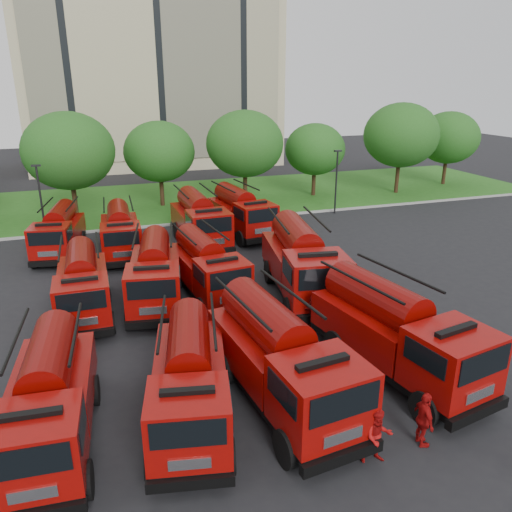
{
  "coord_description": "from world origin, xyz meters",
  "views": [
    {
      "loc": [
        -6.85,
        -18.33,
        10.36
      ],
      "look_at": [
        0.89,
        4.51,
        1.8
      ],
      "focal_mm": 35.0,
      "sensor_mm": 36.0,
      "label": 1
    }
  ],
  "objects_px": {
    "fire_truck_0": "(49,399)",
    "firefighter_2": "(421,444)",
    "fire_truck_1": "(190,380)",
    "firefighter_3": "(383,350)",
    "fire_truck_3": "(396,332)",
    "fire_truck_6": "(207,267)",
    "fire_truck_8": "(59,232)",
    "firefighter_1": "(375,461)",
    "firefighter_4": "(71,359)",
    "fire_truck_5": "(155,273)",
    "fire_truck_10": "(200,220)",
    "fire_truck_2": "(281,358)",
    "firefighter_5": "(314,331)",
    "fire_truck_11": "(241,212)",
    "fire_truck_7": "(302,262)",
    "fire_truck_9": "(120,232)",
    "fire_truck_4": "(83,284)"
  },
  "relations": [
    {
      "from": "fire_truck_6",
      "to": "fire_truck_8",
      "type": "bearing_deg",
      "value": 122.43
    },
    {
      "from": "fire_truck_3",
      "to": "firefighter_4",
      "type": "height_order",
      "value": "fire_truck_3"
    },
    {
      "from": "firefighter_4",
      "to": "firefighter_3",
      "type": "bearing_deg",
      "value": -168.11
    },
    {
      "from": "fire_truck_3",
      "to": "firefighter_1",
      "type": "xyz_separation_m",
      "value": [
        -3.05,
        -3.83,
        -1.71
      ]
    },
    {
      "from": "fire_truck_5",
      "to": "fire_truck_9",
      "type": "relative_size",
      "value": 1.08
    },
    {
      "from": "fire_truck_9",
      "to": "firefighter_5",
      "type": "bearing_deg",
      "value": -58.95
    },
    {
      "from": "firefighter_1",
      "to": "fire_truck_0",
      "type": "bearing_deg",
      "value": 167.77
    },
    {
      "from": "fire_truck_5",
      "to": "fire_truck_10",
      "type": "relative_size",
      "value": 0.97
    },
    {
      "from": "fire_truck_5",
      "to": "firefighter_3",
      "type": "distance_m",
      "value": 11.13
    },
    {
      "from": "fire_truck_1",
      "to": "firefighter_4",
      "type": "distance_m",
      "value": 6.57
    },
    {
      "from": "fire_truck_0",
      "to": "fire_truck_11",
      "type": "xyz_separation_m",
      "value": [
        11.65,
        18.72,
        0.09
      ]
    },
    {
      "from": "fire_truck_8",
      "to": "fire_truck_5",
      "type": "bearing_deg",
      "value": -53.59
    },
    {
      "from": "fire_truck_5",
      "to": "fire_truck_8",
      "type": "relative_size",
      "value": 1.07
    },
    {
      "from": "fire_truck_1",
      "to": "firefighter_3",
      "type": "bearing_deg",
      "value": 24.3
    },
    {
      "from": "fire_truck_8",
      "to": "firefighter_1",
      "type": "distance_m",
      "value": 23.91
    },
    {
      "from": "firefighter_3",
      "to": "fire_truck_7",
      "type": "bearing_deg",
      "value": -123.42
    },
    {
      "from": "fire_truck_3",
      "to": "fire_truck_5",
      "type": "xyz_separation_m",
      "value": [
        -7.46,
        9.04,
        -0.14
      ]
    },
    {
      "from": "fire_truck_8",
      "to": "firefighter_5",
      "type": "bearing_deg",
      "value": -43.61
    },
    {
      "from": "fire_truck_2",
      "to": "firefighter_5",
      "type": "bearing_deg",
      "value": 46.41
    },
    {
      "from": "fire_truck_6",
      "to": "fire_truck_8",
      "type": "xyz_separation_m",
      "value": [
        -7.23,
        9.08,
        -0.06
      ]
    },
    {
      "from": "fire_truck_7",
      "to": "fire_truck_10",
      "type": "bearing_deg",
      "value": 116.21
    },
    {
      "from": "fire_truck_9",
      "to": "firefighter_5",
      "type": "distance_m",
      "value": 14.86
    },
    {
      "from": "fire_truck_5",
      "to": "firefighter_1",
      "type": "xyz_separation_m",
      "value": [
        4.41,
        -12.86,
        -1.57
      ]
    },
    {
      "from": "fire_truck_1",
      "to": "fire_truck_11",
      "type": "height_order",
      "value": "fire_truck_11"
    },
    {
      "from": "fire_truck_10",
      "to": "fire_truck_3",
      "type": "bearing_deg",
      "value": -80.52
    },
    {
      "from": "fire_truck_3",
      "to": "firefighter_2",
      "type": "distance_m",
      "value": 4.27
    },
    {
      "from": "fire_truck_3",
      "to": "fire_truck_6",
      "type": "relative_size",
      "value": 1.13
    },
    {
      "from": "fire_truck_2",
      "to": "fire_truck_5",
      "type": "xyz_separation_m",
      "value": [
        -2.82,
        9.39,
        -0.13
      ]
    },
    {
      "from": "fire_truck_1",
      "to": "fire_truck_11",
      "type": "bearing_deg",
      "value": 80.22
    },
    {
      "from": "fire_truck_1",
      "to": "fire_truck_3",
      "type": "bearing_deg",
      "value": 14.23
    },
    {
      "from": "fire_truck_2",
      "to": "fire_truck_7",
      "type": "xyz_separation_m",
      "value": [
        4.25,
        7.94,
        0.11
      ]
    },
    {
      "from": "fire_truck_6",
      "to": "fire_truck_10",
      "type": "bearing_deg",
      "value": 73.68
    },
    {
      "from": "fire_truck_2",
      "to": "firefighter_5",
      "type": "xyz_separation_m",
      "value": [
        3.24,
        4.25,
        -1.7
      ]
    },
    {
      "from": "fire_truck_2",
      "to": "fire_truck_5",
      "type": "relative_size",
      "value": 1.07
    },
    {
      "from": "fire_truck_7",
      "to": "fire_truck_11",
      "type": "xyz_separation_m",
      "value": [
        0.24,
        11.1,
        -0.19
      ]
    },
    {
      "from": "fire_truck_1",
      "to": "firefighter_5",
      "type": "relative_size",
      "value": 3.77
    },
    {
      "from": "fire_truck_3",
      "to": "firefighter_2",
      "type": "bearing_deg",
      "value": -120.88
    },
    {
      "from": "fire_truck_0",
      "to": "firefighter_3",
      "type": "relative_size",
      "value": 4.14
    },
    {
      "from": "fire_truck_6",
      "to": "fire_truck_1",
      "type": "bearing_deg",
      "value": -112.58
    },
    {
      "from": "fire_truck_5",
      "to": "firefighter_3",
      "type": "xyz_separation_m",
      "value": [
        8.04,
        -7.53,
        -1.57
      ]
    },
    {
      "from": "firefighter_1",
      "to": "firefighter_3",
      "type": "distance_m",
      "value": 6.45
    },
    {
      "from": "firefighter_3",
      "to": "fire_truck_11",
      "type": "bearing_deg",
      "value": -130.08
    },
    {
      "from": "fire_truck_10",
      "to": "firefighter_1",
      "type": "bearing_deg",
      "value": -90.62
    },
    {
      "from": "fire_truck_0",
      "to": "firefighter_2",
      "type": "height_order",
      "value": "fire_truck_0"
    },
    {
      "from": "fire_truck_7",
      "to": "firefighter_5",
      "type": "relative_size",
      "value": 4.5
    },
    {
      "from": "fire_truck_2",
      "to": "fire_truck_9",
      "type": "height_order",
      "value": "fire_truck_2"
    },
    {
      "from": "fire_truck_1",
      "to": "fire_truck_4",
      "type": "relative_size",
      "value": 1.06
    },
    {
      "from": "fire_truck_4",
      "to": "fire_truck_9",
      "type": "relative_size",
      "value": 0.99
    },
    {
      "from": "fire_truck_0",
      "to": "firefighter_3",
      "type": "bearing_deg",
      "value": 11.46
    },
    {
      "from": "fire_truck_6",
      "to": "fire_truck_11",
      "type": "xyz_separation_m",
      "value": [
        4.72,
        9.52,
        0.09
      ]
    }
  ]
}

